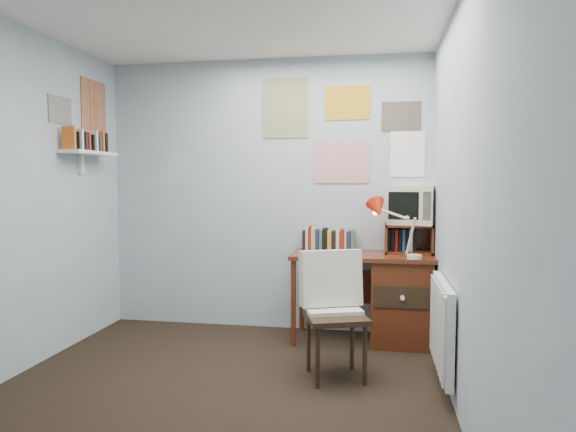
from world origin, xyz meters
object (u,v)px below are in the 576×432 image
object	(u,v)px
tv_riser	(408,239)
wall_shelf	(89,153)
crt_tv	(412,203)
desk	(394,296)
desk_chair	(336,318)
radiator	(442,326)
desk_lamp	(415,232)

from	to	relation	value
tv_riser	wall_shelf	bearing A→B (deg)	-169.68
crt_tv	desk	bearing A→B (deg)	-126.83
desk_chair	wall_shelf	bearing A→B (deg)	147.63
tv_riser	radiator	bearing A→B (deg)	-80.72
desk	crt_tv	xyz separation A→B (m)	(0.14, 0.13, 0.79)
tv_riser	crt_tv	world-z (taller)	crt_tv
desk_lamp	wall_shelf	xyz separation A→B (m)	(-2.72, -0.16, 0.64)
wall_shelf	tv_riser	bearing A→B (deg)	10.32
crt_tv	radiator	distance (m)	1.32
desk	desk_chair	size ratio (longest dim) A/B	1.39
desk_chair	desk	bearing A→B (deg)	45.44
radiator	wall_shelf	distance (m)	3.15
desk_lamp	radiator	bearing A→B (deg)	-74.04
tv_riser	radiator	xyz separation A→B (m)	(0.17, -1.04, -0.47)
desk	crt_tv	world-z (taller)	crt_tv
tv_riser	wall_shelf	xyz separation A→B (m)	(-2.69, -0.49, 0.74)
tv_riser	crt_tv	size ratio (longest dim) A/B	1.05
desk	desk_lamp	xyz separation A→B (m)	(0.15, -0.22, 0.57)
desk_lamp	tv_riser	bearing A→B (deg)	100.21
desk	desk_chair	xyz separation A→B (m)	(-0.42, -0.89, 0.03)
desk_lamp	radiator	world-z (taller)	desk_lamp
desk	radiator	distance (m)	0.97
desk	radiator	size ratio (longest dim) A/B	1.50
desk_chair	tv_riser	size ratio (longest dim) A/B	2.16
desk_chair	tv_riser	distance (m)	1.22
radiator	wall_shelf	size ratio (longest dim) A/B	1.29
crt_tv	radiator	size ratio (longest dim) A/B	0.48
desk_lamp	radiator	distance (m)	0.91
desk	tv_riser	bearing A→B (deg)	42.96
wall_shelf	desk	bearing A→B (deg)	8.40
desk_chair	radiator	bearing A→B (deg)	-22.35
crt_tv	desk_lamp	bearing A→B (deg)	-78.10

